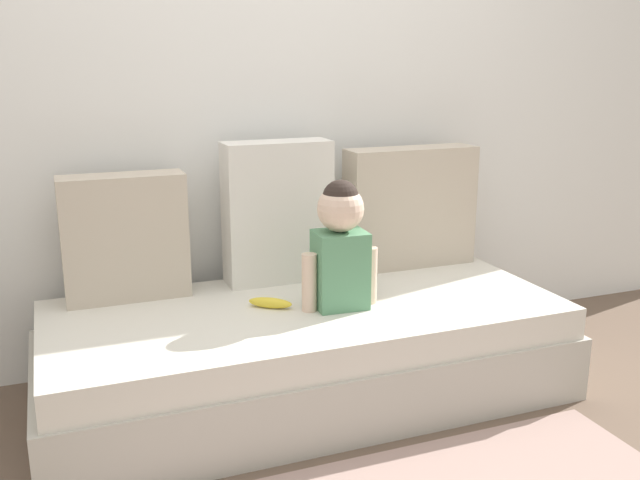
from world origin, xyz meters
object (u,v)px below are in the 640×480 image
couch (306,351)px  throw_pillow_center (278,212)px  banana (270,303)px  throw_pillow_right (410,207)px  throw_pillow_left (125,237)px  toddler (340,243)px

couch → throw_pillow_center: size_ratio=3.41×
banana → throw_pillow_right: bearing=22.8°
couch → throw_pillow_center: 0.59m
couch → throw_pillow_left: size_ratio=4.10×
throw_pillow_right → toddler: 0.64m
banana → throw_pillow_center: bearing=66.6°
throw_pillow_center → couch: bearing=-90.0°
couch → banana: (-0.14, 0.02, 0.21)m
toddler → couch: bearing=151.5°
throw_pillow_right → banana: 0.85m
couch → throw_pillow_center: (0.00, 0.34, 0.48)m
throw_pillow_left → throw_pillow_center: 0.62m
throw_pillow_left → banana: size_ratio=2.85×
couch → toddler: (0.11, -0.06, 0.44)m
throw_pillow_center → banana: size_ratio=3.44×
couch → throw_pillow_left: (-0.62, 0.34, 0.43)m
throw_pillow_left → toddler: 0.83m
throw_pillow_left → banana: 0.62m
throw_pillow_left → throw_pillow_center: size_ratio=0.83×
throw_pillow_left → toddler: size_ratio=1.00×
throw_pillow_center → toddler: 0.42m
throw_pillow_center → throw_pillow_right: 0.62m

